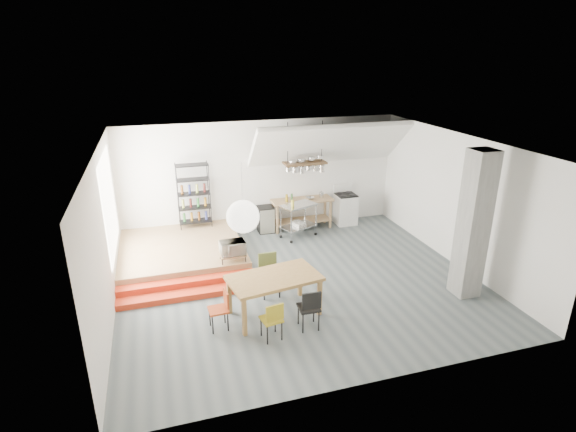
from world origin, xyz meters
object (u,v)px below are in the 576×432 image
object	(u,v)px
rolling_cart	(298,216)
stove	(345,208)
mini_fridge	(266,219)
dining_table	(274,281)

from	to	relation	value
rolling_cart	stove	bearing A→B (deg)	-2.50
stove	rolling_cart	world-z (taller)	stove
rolling_cart	mini_fridge	bearing A→B (deg)	118.88
rolling_cart	mini_fridge	world-z (taller)	rolling_cart
stove	rolling_cart	size ratio (longest dim) A/B	1.06
stove	dining_table	size ratio (longest dim) A/B	0.61
stove	mini_fridge	distance (m)	2.50
rolling_cart	mini_fridge	xyz separation A→B (m)	(-0.80, 0.65, -0.25)
dining_table	rolling_cart	size ratio (longest dim) A/B	1.73
stove	dining_table	xyz separation A→B (m)	(-3.40, -4.26, 0.27)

